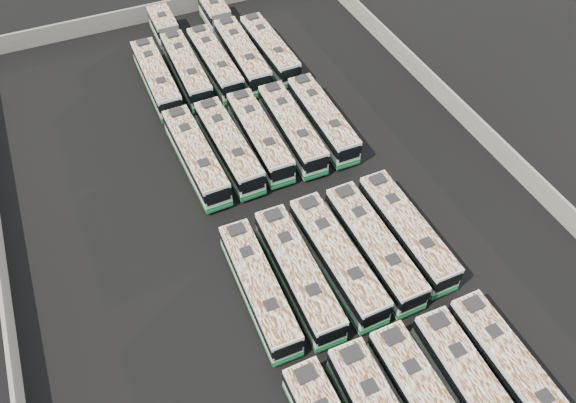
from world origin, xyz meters
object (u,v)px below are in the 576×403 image
object	(u,v)px
bus_back_far_right	(269,49)
bus_front_far_right	(512,372)
bus_midback_far_right	(322,119)
bus_midfront_far_right	(406,231)
bus_midfront_center	(337,259)
bus_back_center	(215,63)
bus_midfront_right	(373,246)
bus_back_far_left	(157,78)
bus_midback_right	(292,128)
bus_back_right	(233,41)
bus_back_left	(179,54)
bus_midfront_far_left	(259,288)
bus_midback_center	(260,136)
bus_midfront_left	(298,273)
bus_midback_far_left	(196,156)
bus_front_right	(475,393)
bus_midback_left	(229,146)

from	to	relation	value
bus_back_far_right	bus_front_far_right	bearing A→B (deg)	-90.82
bus_midback_far_right	bus_midfront_far_right	bearing A→B (deg)	-89.19
bus_midfront_center	bus_back_center	world-z (taller)	bus_midfront_center
bus_midfront_center	bus_midfront_right	size ratio (longest dim) A/B	1.01
bus_midfront_right	bus_midback_far_right	world-z (taller)	bus_midfront_right
bus_midfront_center	bus_back_far_left	size ratio (longest dim) A/B	1.02
bus_midback_right	bus_back_right	xyz separation A→B (m)	(0.06, 16.67, 0.05)
bus_front_far_right	bus_back_left	xyz separation A→B (m)	(-9.72, 45.39, 0.03)
bus_midfront_far_left	bus_back_center	bearing A→B (deg)	78.55
bus_midfront_far_right	bus_back_far_left	distance (m)	31.57
bus_midback_center	bus_back_right	xyz separation A→B (m)	(3.35, 16.46, 0.06)
bus_back_right	bus_midfront_left	bearing A→B (deg)	-100.26
bus_back_far_left	bus_back_right	bearing A→B (deg)	19.45
bus_midfront_far_left	bus_midfront_center	distance (m)	6.59
bus_front_far_right	bus_back_far_right	distance (m)	42.22
bus_midfront_right	bus_midback_far_left	distance (m)	18.52
bus_front_right	bus_midback_far_right	world-z (taller)	bus_front_right
bus_midback_center	bus_back_far_right	xyz separation A→B (m)	(6.59, 13.24, -0.01)
bus_midback_far_left	bus_back_far_right	xyz separation A→B (m)	(13.02, 13.44, -0.05)
bus_front_far_right	bus_midback_left	world-z (taller)	bus_midback_left
bus_midfront_far_left	bus_midback_far_right	size ratio (longest dim) A/B	0.99
bus_midback_center	bus_midback_right	bearing A→B (deg)	-2.86
bus_midback_far_left	bus_front_far_right	bearing A→B (deg)	-66.97
bus_front_right	bus_midfront_right	bearing A→B (deg)	91.36
bus_midback_far_left	bus_back_far_left	size ratio (longest dim) A/B	1.02
bus_midfront_center	bus_back_center	size ratio (longest dim) A/B	1.03
bus_midback_right	bus_back_right	bearing A→B (deg)	91.15
bus_midfront_center	bus_back_right	bearing A→B (deg)	83.04
bus_front_right	bus_back_center	world-z (taller)	bus_back_center
bus_midfront_center	bus_midback_right	size ratio (longest dim) A/B	1.02
bus_back_far_right	bus_back_center	bearing A→B (deg)	179.77
bus_midfront_center	bus_back_right	xyz separation A→B (m)	(3.25, 32.34, 0.01)
bus_midfront_far_right	bus_back_left	distance (m)	33.51
bus_midback_far_right	bus_back_far_right	bearing A→B (deg)	91.04
bus_midfront_far_left	bus_midfront_far_right	world-z (taller)	bus_midfront_far_right
bus_front_right	bus_midfront_left	world-z (taller)	bus_midfront_left
bus_front_far_right	bus_midback_far_right	xyz separation A→B (m)	(0.02, 28.81, 0.02)
bus_midfront_right	bus_back_far_right	world-z (taller)	bus_midfront_right
bus_back_far_left	bus_front_right	bearing A→B (deg)	-76.37
bus_midback_left	bus_midback_far_left	bearing A→B (deg)	179.44
bus_midfront_far_left	bus_midback_left	xyz separation A→B (m)	(3.28, 15.66, 0.05)
bus_midback_far_left	bus_back_left	size ratio (longest dim) A/B	0.65
bus_back_left	bus_back_center	bearing A→B (deg)	-44.70
bus_front_far_right	bus_midfront_far_left	size ratio (longest dim) A/B	1.00
bus_midback_left	bus_back_center	world-z (taller)	bus_midback_left
bus_midfront_left	bus_midfront_far_right	bearing A→B (deg)	2.25
bus_front_right	bus_back_far_right	world-z (taller)	bus_front_right
bus_front_far_right	bus_midback_right	distance (m)	28.96
bus_front_right	bus_midfront_left	bearing A→B (deg)	117.68
bus_midfront_right	bus_back_far_left	world-z (taller)	bus_midfront_right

